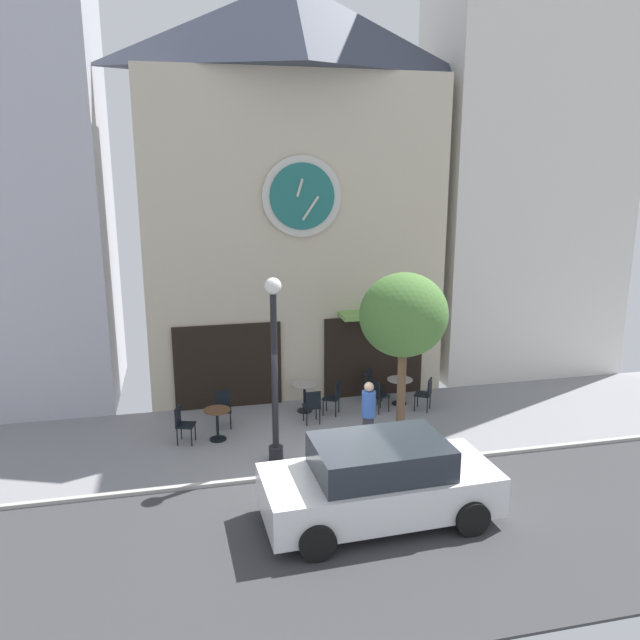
{
  "coord_description": "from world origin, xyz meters",
  "views": [
    {
      "loc": [
        -2.9,
        -11.77,
        6.4
      ],
      "look_at": [
        0.27,
        2.18,
        2.84
      ],
      "focal_mm": 35.0,
      "sensor_mm": 36.0,
      "label": 1
    }
  ],
  "objects": [
    {
      "name": "ground_plane",
      "position": [
        0.0,
        -0.4,
        -0.02
      ],
      "size": [
        26.67,
        9.54,
        0.13
      ],
      "color": "gray"
    },
    {
      "name": "clock_building",
      "position": [
        0.28,
        5.36,
        5.69
      ],
      "size": [
        8.18,
        3.23,
        11.02
      ],
      "color": "beige",
      "rests_on": "ground_plane"
    },
    {
      "name": "neighbor_building_right",
      "position": [
        7.55,
        6.05,
        7.13
      ],
      "size": [
        5.81,
        3.37,
        14.25
      ],
      "color": "silver",
      "rests_on": "ground_plane"
    },
    {
      "name": "street_lamp",
      "position": [
        -1.04,
        0.8,
        2.11
      ],
      "size": [
        0.36,
        0.36,
        4.15
      ],
      "color": "black",
      "rests_on": "ground_plane"
    },
    {
      "name": "street_tree",
      "position": [
        1.9,
        0.94,
        3.14
      ],
      "size": [
        2.0,
        1.8,
        4.12
      ],
      "color": "brown",
      "rests_on": "ground_plane"
    },
    {
      "name": "cafe_table_center_right",
      "position": [
        -2.22,
        2.24,
        0.51
      ],
      "size": [
        0.63,
        0.63,
        0.77
      ],
      "color": "black",
      "rests_on": "ground_plane"
    },
    {
      "name": "cafe_table_near_door",
      "position": [
        0.16,
        3.53,
        0.53
      ],
      "size": [
        0.67,
        0.67,
        0.77
      ],
      "color": "black",
      "rests_on": "ground_plane"
    },
    {
      "name": "cafe_table_center_left",
      "position": [
        2.8,
        3.45,
        0.51
      ],
      "size": [
        0.69,
        0.69,
        0.72
      ],
      "color": "black",
      "rests_on": "ground_plane"
    },
    {
      "name": "cafe_chair_by_entrance",
      "position": [
        -3.04,
        2.25,
        0.53
      ],
      "size": [
        0.5,
        0.5,
        0.9
      ],
      "color": "black",
      "rests_on": "ground_plane"
    },
    {
      "name": "cafe_chair_facing_street",
      "position": [
        3.32,
        2.85,
        0.53
      ],
      "size": [
        0.56,
        0.56,
        0.9
      ],
      "color": "black",
      "rests_on": "ground_plane"
    },
    {
      "name": "cafe_chair_outer",
      "position": [
        -2.03,
        3.04,
        0.53
      ],
      "size": [
        0.42,
        0.42,
        0.9
      ],
      "color": "black",
      "rests_on": "ground_plane"
    },
    {
      "name": "cafe_chair_corner",
      "position": [
        0.18,
        2.66,
        0.53
      ],
      "size": [
        0.42,
        0.42,
        0.9
      ],
      "color": "black",
      "rests_on": "ground_plane"
    },
    {
      "name": "cafe_chair_near_lamp",
      "position": [
        0.87,
        3.14,
        0.53
      ],
      "size": [
        0.54,
        0.54,
        0.9
      ],
      "color": "black",
      "rests_on": "ground_plane"
    },
    {
      "name": "cafe_chair_facing_wall",
      "position": [
        2.03,
        3.04,
        0.53
      ],
      "size": [
        0.52,
        0.52,
        0.9
      ],
      "color": "black",
      "rests_on": "ground_plane"
    },
    {
      "name": "cafe_chair_curbside",
      "position": [
        2.1,
        3.81,
        0.53
      ],
      "size": [
        0.56,
        0.56,
        0.9
      ],
      "color": "black",
      "rests_on": "ground_plane"
    },
    {
      "name": "pedestrian_blue",
      "position": [
        1.1,
        0.87,
        0.86
      ],
      "size": [
        0.41,
        0.41,
        1.67
      ],
      "color": "#2D2D38",
      "rests_on": "ground_plane"
    },
    {
      "name": "parked_car_white",
      "position": [
        0.46,
        -1.9,
        0.76
      ],
      "size": [
        4.36,
        2.15,
        1.55
      ],
      "color": "white",
      "rests_on": "ground_plane"
    }
  ]
}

